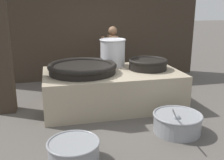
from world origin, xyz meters
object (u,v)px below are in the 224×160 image
stock_pot (113,52)px  prep_bowl_meat (74,151)px  prep_bowl_vegetables (177,122)px  giant_wok_near (82,68)px  giant_wok_far (148,64)px  cook (112,55)px

stock_pot → prep_bowl_meat: (-1.17, -2.54, -0.92)m
prep_bowl_meat → prep_bowl_vegetables: bearing=15.6°
giant_wok_near → prep_bowl_vegetables: 2.21m
giant_wok_far → prep_bowl_vegetables: bearing=-90.7°
giant_wok_far → cook: bearing=110.3°
prep_bowl_vegetables → stock_pot: bearing=108.1°
stock_pot → prep_bowl_vegetables: size_ratio=0.63×
giant_wok_near → stock_pot: (0.77, 0.48, 0.22)m
giant_wok_far → stock_pot: stock_pot is taller
giant_wok_far → prep_bowl_meat: size_ratio=1.16×
giant_wok_near → cook: cook is taller
cook → prep_bowl_vegetables: bearing=95.6°
cook → prep_bowl_meat: bearing=64.3°
giant_wok_far → prep_bowl_meat: (-1.85, -2.05, -0.72)m
stock_pot → cook: bearing=77.0°
giant_wok_far → stock_pot: bearing=144.2°
giant_wok_near → giant_wok_far: bearing=-0.2°
giant_wok_near → prep_bowl_vegetables: size_ratio=1.46×
prep_bowl_vegetables → cook: bearing=99.3°
giant_wok_near → giant_wok_far: (1.45, -0.01, 0.02)m
prep_bowl_vegetables → prep_bowl_meat: (-1.83, -0.51, -0.01)m
stock_pot → prep_bowl_vegetables: stock_pot is taller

